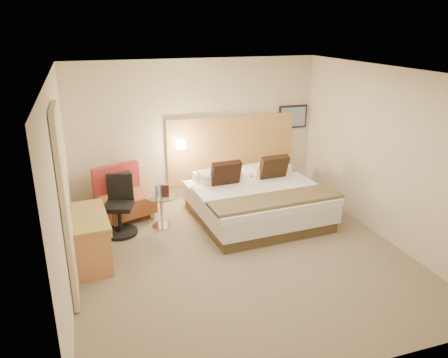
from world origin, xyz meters
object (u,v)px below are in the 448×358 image
object	(u,v)px
bed	(256,201)
lounge_chair	(123,197)
desk	(90,225)
side_table	(162,210)
desk_chair	(120,210)

from	to	relation	value
bed	lounge_chair	xyz separation A→B (m)	(-2.22, 0.83, 0.02)
bed	desk	bearing A→B (deg)	-167.72
side_table	desk_chair	distance (m)	0.70
lounge_chair	side_table	distance (m)	0.85
side_table	bed	bearing A→B (deg)	-7.11
desk_chair	desk	bearing A→B (deg)	-121.39
desk_chair	side_table	bearing A→B (deg)	2.60
lounge_chair	desk	xyz separation A→B (m)	(-0.60, -1.44, 0.21)
bed	desk	distance (m)	2.90
bed	desk_chair	size ratio (longest dim) A/B	2.31
desk	desk_chair	distance (m)	0.94
bed	desk_chair	bearing A→B (deg)	175.74
lounge_chair	desk_chair	distance (m)	0.67
lounge_chair	side_table	xyz separation A→B (m)	(0.57, -0.62, -0.06)
side_table	desk	distance (m)	1.46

